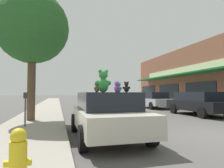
{
  "coord_description": "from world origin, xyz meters",
  "views": [
    {
      "loc": [
        -5.1,
        -5.42,
        1.41
      ],
      "look_at": [
        -2.51,
        4.09,
        1.86
      ],
      "focal_mm": 32.0,
      "sensor_mm": 36.0,
      "label": 1
    }
  ],
  "objects_px": {
    "teddy_bear_giant": "(103,81)",
    "teddy_bear_teal": "(119,88)",
    "teddy_bear_cream": "(97,88)",
    "teddy_bear_purple": "(117,87)",
    "parked_car_far_right": "(154,100)",
    "fire_hydrant": "(18,159)",
    "plush_art_car": "(107,114)",
    "teddy_bear_brown": "(97,87)",
    "street_tree": "(32,28)",
    "parking_meter": "(25,105)",
    "teddy_bear_black": "(126,87)",
    "parked_car_far_center": "(198,103)"
  },
  "relations": [
    {
      "from": "teddy_bear_giant",
      "to": "fire_hydrant",
      "type": "relative_size",
      "value": 0.96
    },
    {
      "from": "plush_art_car",
      "to": "parking_meter",
      "type": "xyz_separation_m",
      "value": [
        -2.67,
        1.99,
        0.21
      ]
    },
    {
      "from": "teddy_bear_black",
      "to": "fire_hydrant",
      "type": "bearing_deg",
      "value": 64.28
    },
    {
      "from": "plush_art_car",
      "to": "teddy_bear_cream",
      "type": "relative_size",
      "value": 14.93
    },
    {
      "from": "teddy_bear_teal",
      "to": "teddy_bear_black",
      "type": "relative_size",
      "value": 1.01
    },
    {
      "from": "teddy_bear_cream",
      "to": "fire_hydrant",
      "type": "distance_m",
      "value": 4.29
    },
    {
      "from": "teddy_bear_giant",
      "to": "teddy_bear_teal",
      "type": "relative_size",
      "value": 2.35
    },
    {
      "from": "teddy_bear_giant",
      "to": "teddy_bear_teal",
      "type": "bearing_deg",
      "value": 148.97
    },
    {
      "from": "teddy_bear_black",
      "to": "parking_meter",
      "type": "relative_size",
      "value": 0.25
    },
    {
      "from": "plush_art_car",
      "to": "fire_hydrant",
      "type": "relative_size",
      "value": 5.27
    },
    {
      "from": "teddy_bear_black",
      "to": "parked_car_far_center",
      "type": "relative_size",
      "value": 0.07
    },
    {
      "from": "teddy_bear_brown",
      "to": "parked_car_far_center",
      "type": "bearing_deg",
      "value": 156.3
    },
    {
      "from": "teddy_bear_giant",
      "to": "teddy_bear_purple",
      "type": "bearing_deg",
      "value": 95.15
    },
    {
      "from": "street_tree",
      "to": "parked_car_far_right",
      "type": "bearing_deg",
      "value": 35.37
    },
    {
      "from": "teddy_bear_purple",
      "to": "street_tree",
      "type": "distance_m",
      "value": 6.05
    },
    {
      "from": "teddy_bear_giant",
      "to": "teddy_bear_brown",
      "type": "distance_m",
      "value": 0.29
    },
    {
      "from": "teddy_bear_giant",
      "to": "parked_car_far_right",
      "type": "relative_size",
      "value": 0.18
    },
    {
      "from": "plush_art_car",
      "to": "fire_hydrant",
      "type": "bearing_deg",
      "value": -120.86
    },
    {
      "from": "teddy_bear_giant",
      "to": "teddy_bear_brown",
      "type": "relative_size",
      "value": 2.07
    },
    {
      "from": "street_tree",
      "to": "fire_hydrant",
      "type": "relative_size",
      "value": 7.6
    },
    {
      "from": "teddy_bear_teal",
      "to": "parked_car_far_center",
      "type": "relative_size",
      "value": 0.07
    },
    {
      "from": "teddy_bear_purple",
      "to": "teddy_bear_cream",
      "type": "bearing_deg",
      "value": -11.75
    },
    {
      "from": "fire_hydrant",
      "to": "teddy_bear_cream",
      "type": "bearing_deg",
      "value": 65.11
    },
    {
      "from": "teddy_bear_cream",
      "to": "parking_meter",
      "type": "xyz_separation_m",
      "value": [
        -2.44,
        1.49,
        -0.59
      ]
    },
    {
      "from": "teddy_bear_giant",
      "to": "teddy_bear_purple",
      "type": "relative_size",
      "value": 2.45
    },
    {
      "from": "parked_car_far_center",
      "to": "teddy_bear_brown",
      "type": "bearing_deg",
      "value": -149.49
    },
    {
      "from": "plush_art_car",
      "to": "parked_car_far_center",
      "type": "distance_m",
      "value": 8.54
    },
    {
      "from": "teddy_bear_brown",
      "to": "parked_car_far_right",
      "type": "xyz_separation_m",
      "value": [
        7.4,
        10.39,
        -0.82
      ]
    },
    {
      "from": "teddy_bear_teal",
      "to": "parked_car_far_right",
      "type": "xyz_separation_m",
      "value": [
        6.74,
        10.71,
        -0.8
      ]
    },
    {
      "from": "teddy_bear_giant",
      "to": "teddy_bear_purple",
      "type": "xyz_separation_m",
      "value": [
        0.15,
        -1.06,
        -0.22
      ]
    },
    {
      "from": "teddy_bear_brown",
      "to": "teddy_bear_black",
      "type": "height_order",
      "value": "teddy_bear_brown"
    },
    {
      "from": "plush_art_car",
      "to": "parked_car_far_center",
      "type": "height_order",
      "value": "parked_car_far_center"
    },
    {
      "from": "teddy_bear_giant",
      "to": "teddy_bear_cream",
      "type": "bearing_deg",
      "value": -58.76
    },
    {
      "from": "teddy_bear_purple",
      "to": "parked_car_far_right",
      "type": "xyz_separation_m",
      "value": [
        7.05,
        11.52,
        -0.79
      ]
    },
    {
      "from": "parking_meter",
      "to": "teddy_bear_black",
      "type": "bearing_deg",
      "value": -39.92
    },
    {
      "from": "parked_car_far_right",
      "to": "teddy_bear_purple",
      "type": "bearing_deg",
      "value": -121.47
    },
    {
      "from": "street_tree",
      "to": "teddy_bear_black",
      "type": "bearing_deg",
      "value": -54.32
    },
    {
      "from": "plush_art_car",
      "to": "teddy_bear_purple",
      "type": "distance_m",
      "value": 1.16
    },
    {
      "from": "plush_art_car",
      "to": "parking_meter",
      "type": "height_order",
      "value": "parking_meter"
    },
    {
      "from": "parking_meter",
      "to": "teddy_bear_purple",
      "type": "bearing_deg",
      "value": -45.41
    },
    {
      "from": "teddy_bear_brown",
      "to": "fire_hydrant",
      "type": "height_order",
      "value": "teddy_bear_brown"
    },
    {
      "from": "teddy_bear_black",
      "to": "parked_car_far_center",
      "type": "distance_m",
      "value": 8.57
    },
    {
      "from": "teddy_bear_teal",
      "to": "teddy_bear_brown",
      "type": "bearing_deg",
      "value": 37.09
    },
    {
      "from": "plush_art_car",
      "to": "teddy_bear_giant",
      "type": "bearing_deg",
      "value": 103.31
    },
    {
      "from": "plush_art_car",
      "to": "teddy_bear_teal",
      "type": "bearing_deg",
      "value": 0.23
    },
    {
      "from": "teddy_bear_teal",
      "to": "street_tree",
      "type": "relative_size",
      "value": 0.05
    },
    {
      "from": "plush_art_car",
      "to": "parked_car_far_right",
      "type": "bearing_deg",
      "value": 56.54
    },
    {
      "from": "teddy_bear_giant",
      "to": "street_tree",
      "type": "bearing_deg",
      "value": -55.99
    },
    {
      "from": "teddy_bear_teal",
      "to": "teddy_bear_cream",
      "type": "xyz_separation_m",
      "value": [
        -0.63,
        0.5,
        -0.02
      ]
    },
    {
      "from": "teddy_bear_black",
      "to": "street_tree",
      "type": "height_order",
      "value": "street_tree"
    }
  ]
}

